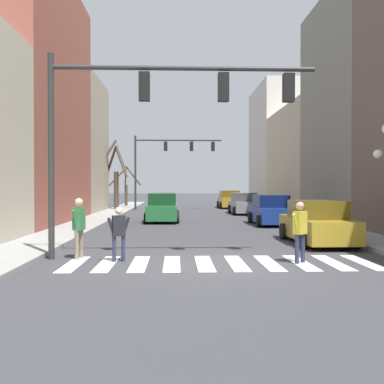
{
  "coord_description": "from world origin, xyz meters",
  "views": [
    {
      "loc": [
        -1.24,
        -12.15,
        2.14
      ],
      "look_at": [
        0.03,
        23.18,
        1.68
      ],
      "focal_mm": 42.0,
      "sensor_mm": 36.0,
      "label": 1
    }
  ],
  "objects_px": {
    "car_parked_left_far": "(162,209)",
    "car_parked_right_near": "(164,202)",
    "traffic_signal_far": "(167,154)",
    "car_parked_left_mid": "(317,223)",
    "car_driving_toward_lane": "(244,204)",
    "car_parked_right_mid": "(229,200)",
    "car_parked_right_far": "(271,211)",
    "pedestrian_crossing_street": "(79,223)",
    "street_tree_left_far": "(115,175)",
    "pedestrian_waiting_at_curb": "(300,227)",
    "street_tree_right_near": "(126,187)",
    "pedestrian_on_right_sidewalk": "(119,229)",
    "traffic_signal_near": "(153,106)"
  },
  "relations": [
    {
      "from": "car_parked_right_far",
      "to": "car_parked_right_near",
      "type": "height_order",
      "value": "car_parked_right_far"
    },
    {
      "from": "car_parked_left_mid",
      "to": "street_tree_right_near",
      "type": "distance_m",
      "value": 31.3
    },
    {
      "from": "car_driving_toward_lane",
      "to": "pedestrian_crossing_street",
      "type": "distance_m",
      "value": 22.52
    },
    {
      "from": "car_driving_toward_lane",
      "to": "car_parked_right_mid",
      "type": "relative_size",
      "value": 1.01
    },
    {
      "from": "traffic_signal_near",
      "to": "pedestrian_crossing_street",
      "type": "xyz_separation_m",
      "value": [
        -2.19,
        0.04,
        -3.46
      ]
    },
    {
      "from": "street_tree_right_near",
      "to": "street_tree_left_far",
      "type": "bearing_deg",
      "value": -91.78
    },
    {
      "from": "car_parked_right_far",
      "to": "car_parked_right_near",
      "type": "xyz_separation_m",
      "value": [
        -6.31,
        14.28,
        -0.01
      ]
    },
    {
      "from": "car_parked_right_far",
      "to": "traffic_signal_far",
      "type": "bearing_deg",
      "value": 20.67
    },
    {
      "from": "traffic_signal_near",
      "to": "car_parked_left_far",
      "type": "bearing_deg",
      "value": 90.57
    },
    {
      "from": "car_driving_toward_lane",
      "to": "car_parked_right_near",
      "type": "bearing_deg",
      "value": 53.93
    },
    {
      "from": "car_parked_left_mid",
      "to": "car_parked_right_near",
      "type": "bearing_deg",
      "value": 15.74
    },
    {
      "from": "car_driving_toward_lane",
      "to": "street_tree_left_far",
      "type": "relative_size",
      "value": 0.78
    },
    {
      "from": "car_parked_left_far",
      "to": "pedestrian_waiting_at_curb",
      "type": "distance_m",
      "value": 15.16
    },
    {
      "from": "street_tree_right_near",
      "to": "pedestrian_on_right_sidewalk",
      "type": "bearing_deg",
      "value": -84.03
    },
    {
      "from": "street_tree_left_far",
      "to": "pedestrian_waiting_at_curb",
      "type": "bearing_deg",
      "value": -72.0
    },
    {
      "from": "pedestrian_on_right_sidewalk",
      "to": "street_tree_right_near",
      "type": "relative_size",
      "value": 0.38
    },
    {
      "from": "car_parked_left_far",
      "to": "pedestrian_waiting_at_curb",
      "type": "xyz_separation_m",
      "value": [
        4.26,
        -14.54,
        0.21
      ]
    },
    {
      "from": "car_parked_right_mid",
      "to": "car_parked_right_near",
      "type": "bearing_deg",
      "value": 126.33
    },
    {
      "from": "car_parked_right_mid",
      "to": "street_tree_left_far",
      "type": "xyz_separation_m",
      "value": [
        -10.51,
        -4.23,
        2.31
      ]
    },
    {
      "from": "car_parked_left_mid",
      "to": "car_driving_toward_lane",
      "type": "bearing_deg",
      "value": 0.07
    },
    {
      "from": "traffic_signal_far",
      "to": "street_tree_right_near",
      "type": "relative_size",
      "value": 1.95
    },
    {
      "from": "car_driving_toward_lane",
      "to": "street_tree_right_near",
      "type": "distance_m",
      "value": 15.65
    },
    {
      "from": "pedestrian_on_right_sidewalk",
      "to": "car_parked_left_far",
      "type": "bearing_deg",
      "value": -112.73
    },
    {
      "from": "car_parked_left_far",
      "to": "car_parked_left_mid",
      "type": "distance_m",
      "value": 12.01
    },
    {
      "from": "car_parked_right_near",
      "to": "car_parked_left_mid",
      "type": "relative_size",
      "value": 0.97
    },
    {
      "from": "car_driving_toward_lane",
      "to": "car_parked_right_far",
      "type": "height_order",
      "value": "car_parked_right_far"
    },
    {
      "from": "pedestrian_crossing_street",
      "to": "street_tree_left_far",
      "type": "distance_m",
      "value": 26.18
    },
    {
      "from": "car_driving_toward_lane",
      "to": "traffic_signal_near",
      "type": "bearing_deg",
      "value": 164.34
    },
    {
      "from": "car_driving_toward_lane",
      "to": "street_tree_right_near",
      "type": "bearing_deg",
      "value": 41.47
    },
    {
      "from": "traffic_signal_near",
      "to": "street_tree_left_far",
      "type": "height_order",
      "value": "street_tree_left_far"
    },
    {
      "from": "car_parked_right_near",
      "to": "pedestrian_on_right_sidewalk",
      "type": "height_order",
      "value": "car_parked_right_near"
    },
    {
      "from": "car_parked_left_far",
      "to": "car_parked_left_mid",
      "type": "height_order",
      "value": "car_parked_left_far"
    },
    {
      "from": "car_parked_left_far",
      "to": "car_driving_toward_lane",
      "type": "relative_size",
      "value": 0.88
    },
    {
      "from": "car_parked_left_far",
      "to": "car_parked_right_near",
      "type": "xyz_separation_m",
      "value": [
        -0.26,
        12.04,
        -0.03
      ]
    },
    {
      "from": "street_tree_left_far",
      "to": "car_parked_right_near",
      "type": "bearing_deg",
      "value": -5.11
    },
    {
      "from": "pedestrian_crossing_street",
      "to": "traffic_signal_far",
      "type": "bearing_deg",
      "value": -171.68
    },
    {
      "from": "car_parked_left_mid",
      "to": "traffic_signal_near",
      "type": "bearing_deg",
      "value": 118.62
    },
    {
      "from": "car_parked_right_near",
      "to": "pedestrian_crossing_street",
      "type": "bearing_deg",
      "value": -4.0
    },
    {
      "from": "car_driving_toward_lane",
      "to": "street_tree_left_far",
      "type": "bearing_deg",
      "value": 64.76
    },
    {
      "from": "pedestrian_crossing_street",
      "to": "street_tree_right_near",
      "type": "relative_size",
      "value": 0.44
    },
    {
      "from": "pedestrian_waiting_at_curb",
      "to": "pedestrian_crossing_street",
      "type": "bearing_deg",
      "value": 128.56
    },
    {
      "from": "pedestrian_on_right_sidewalk",
      "to": "traffic_signal_far",
      "type": "bearing_deg",
      "value": -111.16
    },
    {
      "from": "car_parked_right_far",
      "to": "car_parked_left_mid",
      "type": "height_order",
      "value": "car_parked_right_far"
    },
    {
      "from": "car_parked_left_far",
      "to": "car_parked_right_near",
      "type": "distance_m",
      "value": 12.05
    },
    {
      "from": "traffic_signal_near",
      "to": "street_tree_left_far",
      "type": "xyz_separation_m",
      "value": [
        -4.63,
        26.03,
        -1.41
      ]
    },
    {
      "from": "car_parked_right_mid",
      "to": "street_tree_right_near",
      "type": "distance_m",
      "value": 10.66
    },
    {
      "from": "car_driving_toward_lane",
      "to": "pedestrian_on_right_sidewalk",
      "type": "height_order",
      "value": "car_driving_toward_lane"
    },
    {
      "from": "car_parked_left_far",
      "to": "car_parked_left_mid",
      "type": "bearing_deg",
      "value": 30.29
    },
    {
      "from": "traffic_signal_far",
      "to": "car_parked_left_mid",
      "type": "xyz_separation_m",
      "value": [
        6.03,
        -24.1,
        -4.26
      ]
    },
    {
      "from": "traffic_signal_far",
      "to": "car_parked_right_far",
      "type": "xyz_separation_m",
      "value": [
        6.02,
        -15.97,
        -4.24
      ]
    }
  ]
}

